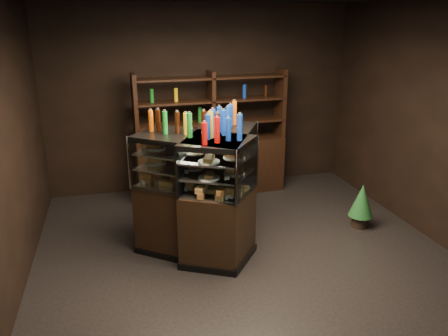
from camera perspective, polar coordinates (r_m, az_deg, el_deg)
The scene contains 7 objects.
ground at distance 5.48m, azimuth 2.69°, elevation -11.18°, with size 5.00×5.00×0.00m, color black.
room_shell at distance 4.82m, azimuth 3.05°, elevation 9.24°, with size 5.02×5.02×3.01m.
display_case at distance 5.38m, azimuth -2.13°, elevation -5.79°, with size 1.71×1.53×1.50m.
food_display at distance 5.15m, azimuth -2.19°, elevation 0.47°, with size 1.27×1.19×0.46m.
bottles_top at distance 5.02m, azimuth -2.29°, elevation 6.01°, with size 1.10×1.05×0.30m.
potted_conifer at distance 6.28m, azimuth 17.57°, elevation -3.96°, with size 0.33×0.33×0.71m.
back_shelving at distance 7.08m, azimuth -1.63°, elevation 1.27°, with size 2.41×0.52×2.00m.
Camera 1 is at (-1.44, -4.53, 2.74)m, focal length 35.00 mm.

